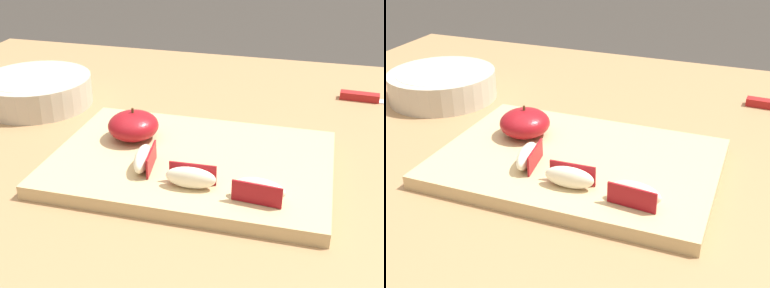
% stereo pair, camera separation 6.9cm
% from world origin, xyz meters
% --- Properties ---
extents(dining_table, '(1.29, 0.95, 0.77)m').
position_xyz_m(dining_table, '(0.00, 0.00, 0.67)').
color(dining_table, '#9E754C').
rests_on(dining_table, ground_plane).
extents(cutting_board, '(0.38, 0.27, 0.02)m').
position_xyz_m(cutting_board, '(0.00, -0.07, 0.78)').
color(cutting_board, tan).
rests_on(cutting_board, dining_table).
extents(apple_half_skin_up, '(0.07, 0.07, 0.05)m').
position_xyz_m(apple_half_skin_up, '(-0.10, -0.04, 0.81)').
color(apple_half_skin_up, maroon).
rests_on(apple_half_skin_up, cutting_board).
extents(apple_wedge_near_knife, '(0.03, 0.07, 0.03)m').
position_xyz_m(apple_wedge_near_knife, '(-0.05, -0.12, 0.80)').
color(apple_wedge_near_knife, '#F4EACC').
rests_on(apple_wedge_near_knife, cutting_board).
extents(apple_wedge_back, '(0.06, 0.03, 0.03)m').
position_xyz_m(apple_wedge_back, '(0.02, -0.15, 0.80)').
color(apple_wedge_back, '#F4EACC').
rests_on(apple_wedge_back, cutting_board).
extents(apple_wedge_middle, '(0.07, 0.03, 0.03)m').
position_xyz_m(apple_wedge_middle, '(0.11, -0.16, 0.80)').
color(apple_wedge_middle, '#F4EACC').
rests_on(apple_wedge_middle, cutting_board).
extents(ceramic_fruit_bowl, '(0.20, 0.20, 0.05)m').
position_xyz_m(ceramic_fruit_bowl, '(-0.33, 0.09, 0.80)').
color(ceramic_fruit_bowl, '#BCB29E').
rests_on(ceramic_fruit_bowl, dining_table).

